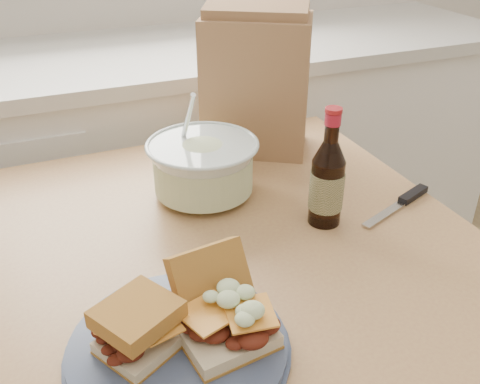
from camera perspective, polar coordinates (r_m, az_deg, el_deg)
name	(u,v)px	position (r m, az deg, el deg)	size (l,w,h in m)	color
cabinet_run	(154,185)	(1.86, -9.17, 0.77)	(2.50, 0.64, 0.94)	white
dining_table	(213,307)	(1.01, -2.94, -12.15)	(0.98, 0.98, 0.81)	tan
plate	(178,347)	(0.76, -6.60, -16.10)	(0.30, 0.30, 0.02)	#414D69
sandwich_left	(139,327)	(0.73, -10.75, -13.98)	(0.13, 0.12, 0.07)	beige
sandwich_right	(220,309)	(0.75, -2.10, -12.36)	(0.13, 0.18, 0.10)	beige
coleslaw_bowl	(203,169)	(1.08, -3.95, 2.43)	(0.23, 0.23, 0.22)	silver
beer_bottle	(327,182)	(0.99, 9.28, 1.10)	(0.06, 0.06, 0.23)	black
knife	(406,199)	(1.13, 17.30, -0.74)	(0.20, 0.09, 0.01)	silver
paper_bag	(256,85)	(1.25, 1.71, 11.32)	(0.24, 0.16, 0.31)	#AC8153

